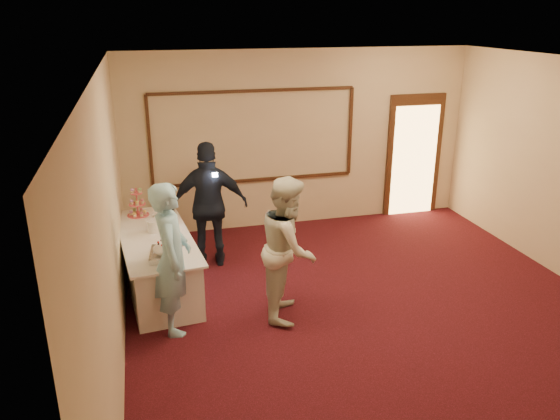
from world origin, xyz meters
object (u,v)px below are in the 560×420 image
Objects in this scene: plate_stack_a at (154,226)px; man at (172,259)px; plate_stack_b at (159,218)px; tart at (172,243)px; buffet_table at (157,262)px; cupcake_stand at (137,205)px; pavlova_tray at (166,251)px; guest at (210,205)px; woman at (289,248)px.

man reaches higher than plate_stack_a.
tart is at bearing -81.65° from plate_stack_b.
buffet_table is 1.02m from cupcake_stand.
cupcake_stand is at bearing 101.23° from pavlova_tray.
plate_stack_b is at bearing 16.99° from guest.
woman is at bearing -38.31° from plate_stack_a.
buffet_table is at bearing 74.27° from woman.
tart is 0.16× the size of guest.
buffet_table is at bearing 14.43° from man.
guest is (0.81, 0.44, 0.07)m from plate_stack_a.
pavlova_tray is at bearing -78.77° from cupcake_stand.
plate_stack_b is (0.28, -0.39, -0.09)m from cupcake_stand.
man is 1.78m from guest.
buffet_table is 0.49m from plate_stack_a.
plate_stack_b reaches higher than tart.
man is (0.36, -1.92, -0.03)m from cupcake_stand.
guest reaches higher than cupcake_stand.
cupcake_stand is at bearing 108.37° from tart.
plate_stack_a reaches higher than tart.
buffet_table is 11.85× the size of plate_stack_a.
guest is at bearing 9.85° from plate_stack_b.
plate_stack_a is at bearing 70.95° from woman.
plate_stack_b is at bearing 80.20° from buffet_table.
plate_stack_b is (-0.03, 1.16, -0.01)m from pavlova_tray.
man is (0.15, -1.08, 0.52)m from buffet_table.
cupcake_stand is 0.26× the size of woman.
pavlova_tray reaches higher than tart.
plate_stack_a is 0.32m from plate_stack_b.
tart is at bearing 64.52° from guest.
man is at bearing -82.85° from plate_stack_a.
woman is 0.95× the size of guest.
plate_stack_a is at bearing 13.45° from man.
tart is (0.20, -0.52, -0.06)m from plate_stack_a.
plate_stack_a is 0.11× the size of guest.
guest is at bearing 28.37° from plate_stack_a.
man is (-0.04, -0.70, 0.11)m from tart.
tart is 1.51m from woman.
plate_stack_b is 0.75m from guest.
guest is (-0.73, 1.65, 0.04)m from woman.
guest is (0.73, 0.13, 0.08)m from plate_stack_b.
cupcake_stand reaches higher than pavlova_tray.
man reaches higher than pavlova_tray.
plate_stack_b is 0.84m from tart.
buffet_table is 1.13m from guest.
guest reaches higher than tart.
man is at bearing -81.87° from buffet_table.
woman is (1.74, -1.91, -0.05)m from cupcake_stand.
man is (0.08, -1.53, 0.06)m from plate_stack_b.
tart is 0.16× the size of man.
buffet_table is 5.21× the size of cupcake_stand.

